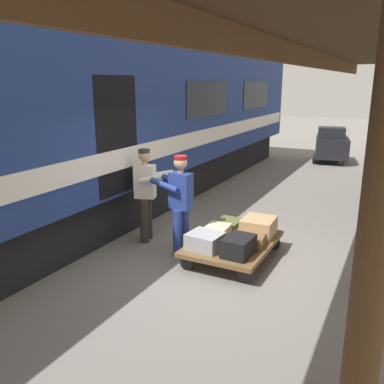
# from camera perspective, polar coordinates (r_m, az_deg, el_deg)

# --- Properties ---
(ground_plane) EXTENTS (60.00, 60.00, 0.00)m
(ground_plane) POSITION_cam_1_polar(r_m,az_deg,el_deg) (6.64, 4.43, -10.19)
(ground_plane) COLOR slate
(train_car) EXTENTS (3.02, 20.54, 4.00)m
(train_car) POSITION_cam_1_polar(r_m,az_deg,el_deg) (8.05, -19.03, 8.81)
(train_car) COLOR navy
(train_car) RESTS_ON ground_plane
(luggage_cart) EXTENTS (1.23, 1.72, 0.31)m
(luggage_cart) POSITION_cam_1_polar(r_m,az_deg,el_deg) (6.77, 5.73, -7.26)
(luggage_cart) COLOR brown
(luggage_cart) RESTS_ON ground_plane
(suitcase_brown_leather) EXTENTS (0.54, 0.53, 0.17)m
(suitcase_brown_leather) POSITION_cam_1_polar(r_m,az_deg,el_deg) (6.63, 8.01, -6.62)
(suitcase_brown_leather) COLOR brown
(suitcase_brown_leather) RESTS_ON luggage_cart
(suitcase_olive_duffel) EXTENTS (0.41, 0.51, 0.17)m
(suitcase_olive_duffel) POSITION_cam_1_polar(r_m,az_deg,el_deg) (7.23, 5.11, -4.64)
(suitcase_olive_duffel) COLOR brown
(suitcase_olive_duffel) RESTS_ON luggage_cart
(suitcase_gray_aluminum) EXTENTS (0.55, 0.51, 0.25)m
(suitcase_gray_aluminum) POSITION_cam_1_polar(r_m,az_deg,el_deg) (6.40, 1.86, -6.88)
(suitcase_gray_aluminum) COLOR #9EA0A5
(suitcase_gray_aluminum) RESTS_ON luggage_cart
(suitcase_tan_vintage) EXTENTS (0.54, 0.60, 0.30)m
(suitcase_tan_vintage) POSITION_cam_1_polar(r_m,az_deg,el_deg) (7.03, 9.32, -4.82)
(suitcase_tan_vintage) COLOR tan
(suitcase_tan_vintage) RESTS_ON luggage_cart
(suitcase_black_hardshell) EXTENTS (0.41, 0.54, 0.29)m
(suitcase_black_hardshell) POSITION_cam_1_polar(r_m,az_deg,el_deg) (6.19, 6.55, -7.56)
(suitcase_black_hardshell) COLOR black
(suitcase_black_hardshell) RESTS_ON luggage_cart
(suitcase_cream_canvas) EXTENTS (0.39, 0.47, 0.22)m
(suitcase_cream_canvas) POSITION_cam_1_polar(r_m,az_deg,el_deg) (6.81, 3.59, -5.66)
(suitcase_cream_canvas) COLOR beige
(suitcase_cream_canvas) RESTS_ON luggage_cart
(porter_in_overalls) EXTENTS (0.69, 0.47, 1.70)m
(porter_in_overalls) POSITION_cam_1_polar(r_m,az_deg,el_deg) (6.71, -1.72, -1.42)
(porter_in_overalls) COLOR navy
(porter_in_overalls) RESTS_ON ground_plane
(porter_by_door) EXTENTS (0.73, 0.55, 1.70)m
(porter_by_door) POSITION_cam_1_polar(r_m,az_deg,el_deg) (7.36, -6.43, -0.01)
(porter_by_door) COLOR #332D28
(porter_by_door) RESTS_ON ground_plane
(baggage_tug) EXTENTS (1.41, 1.88, 1.30)m
(baggage_tug) POSITION_cam_1_polar(r_m,az_deg,el_deg) (15.67, 19.01, 6.24)
(baggage_tug) COLOR black
(baggage_tug) RESTS_ON ground_plane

